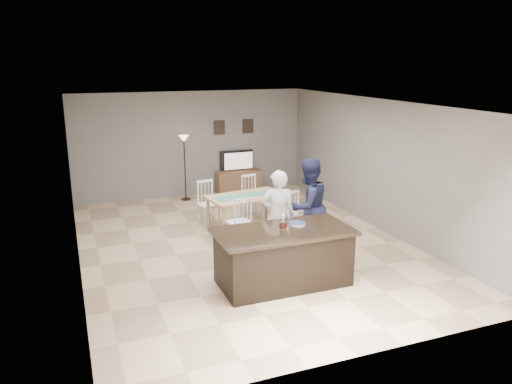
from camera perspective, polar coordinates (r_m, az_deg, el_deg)
name	(u,v)px	position (r m, az deg, el deg)	size (l,w,h in m)	color
floor	(245,245)	(9.66, -1.32, -6.11)	(8.00, 8.00, 0.00)	tan
room_shell	(244,160)	(9.20, -1.38, 3.69)	(8.00, 8.00, 8.00)	slate
kitchen_island	(283,257)	(7.95, 3.12, -7.39)	(2.15, 1.10, 0.90)	black
tv_console	(239,182)	(13.36, -1.99, 1.18)	(1.20, 0.40, 0.60)	brown
television	(238,161)	(13.30, -2.11, 3.61)	(0.91, 0.12, 0.53)	black
tv_screen_glow	(239,161)	(13.22, -2.00, 3.57)	(0.78, 0.78, 0.00)	orange
picture_frames	(234,127)	(13.27, -2.55, 7.46)	(1.10, 0.02, 0.38)	black
doorway	(80,244)	(6.57, -19.44, -5.61)	(0.00, 2.10, 2.65)	black
woman	(278,216)	(8.74, 2.51, -2.73)	(0.60, 0.39, 1.64)	silver
man	(308,207)	(9.08, 5.93, -1.68)	(0.86, 0.67, 1.77)	#181A36
birthday_cake	(283,225)	(7.83, 3.11, -3.81)	(0.16, 0.16, 0.24)	gold
plate_stack	(297,224)	(8.03, 4.76, -3.62)	(0.26, 0.26, 0.04)	white
dining_table	(246,201)	(10.37, -1.13, -1.09)	(1.75, 1.98, 0.96)	tan
floor_lamp	(184,150)	(12.60, -8.20, 4.76)	(0.25, 0.25, 1.65)	black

